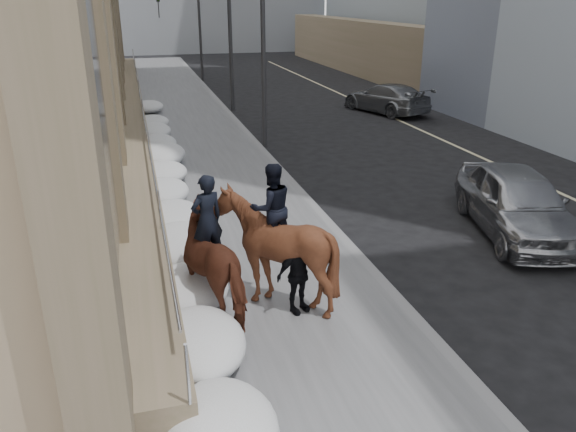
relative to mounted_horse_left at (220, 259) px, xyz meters
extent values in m
plane|color=black|center=(0.85, -1.51, -1.19)|extent=(140.00, 140.00, 0.00)
cube|color=#525254|center=(0.85, 8.49, -1.13)|extent=(5.00, 80.00, 0.12)
cube|color=slate|center=(3.47, 8.49, -1.13)|extent=(0.24, 80.00, 0.12)
cube|color=#BFB78C|center=(11.35, 8.49, -1.19)|extent=(0.15, 70.00, 0.01)
cube|color=#6D6146|center=(-1.40, 18.49, -0.74)|extent=(1.10, 44.00, 0.90)
cylinder|color=silver|center=(-0.95, 18.49, 0.16)|extent=(0.06, 42.00, 0.06)
cube|color=black|center=(-1.85, 11.49, 2.81)|extent=(0.20, 2.20, 4.50)
cylinder|color=#2D2D30|center=(3.75, 12.49, 2.81)|extent=(0.18, 0.18, 8.00)
cylinder|color=#2D2D30|center=(3.75, 32.49, 2.81)|extent=(0.18, 0.18, 8.00)
cylinder|color=#2D2D30|center=(3.85, 20.49, 1.81)|extent=(0.20, 0.20, 6.00)
imported|color=black|center=(0.35, 20.49, 4.11)|extent=(0.18, 0.22, 1.10)
ellipsoid|color=white|center=(-0.60, -1.51, -0.73)|extent=(1.50, 2.10, 0.68)
ellipsoid|color=white|center=(-0.55, 2.49, -0.71)|extent=(1.60, 2.20, 0.72)
ellipsoid|color=white|center=(-0.65, 6.49, -0.75)|extent=(1.40, 2.00, 0.64)
ellipsoid|color=white|center=(-0.50, 10.49, -0.69)|extent=(1.70, 2.30, 0.76)
ellipsoid|color=white|center=(-0.60, 14.49, -0.74)|extent=(1.50, 2.10, 0.66)
imported|color=#492215|center=(0.00, -0.01, -0.06)|extent=(1.90, 2.62, 2.01)
imported|color=black|center=(0.00, 0.14, 0.74)|extent=(0.74, 0.62, 1.72)
imported|color=#422112|center=(1.03, -0.01, 0.08)|extent=(2.15, 2.35, 2.31)
imported|color=black|center=(1.03, 0.14, 0.87)|extent=(0.93, 0.77, 1.72)
imported|color=black|center=(1.39, -0.43, -0.28)|extent=(1.00, 0.68, 1.58)
imported|color=gray|center=(7.94, 2.00, -0.33)|extent=(3.23, 5.38, 1.71)
imported|color=slate|center=(11.54, 17.82, -0.43)|extent=(3.63, 5.62, 1.51)
camera|label=1|loc=(-1.26, -9.43, 4.57)|focal=35.00mm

